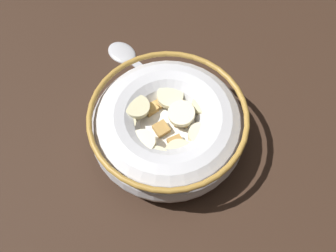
# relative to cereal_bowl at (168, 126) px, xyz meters

# --- Properties ---
(ground_plane) EXTENTS (0.95, 0.95, 0.02)m
(ground_plane) POSITION_rel_cereal_bowl_xyz_m (0.00, 0.00, -0.04)
(ground_plane) COLOR #332116
(cereal_bowl) EXTENTS (0.17, 0.17, 0.06)m
(cereal_bowl) POSITION_rel_cereal_bowl_xyz_m (0.00, 0.00, 0.00)
(cereal_bowl) COLOR silver
(cereal_bowl) RESTS_ON ground_plane
(spoon) EXTENTS (0.03, 0.14, 0.01)m
(spoon) POSITION_rel_cereal_bowl_xyz_m (0.05, 0.11, -0.03)
(spoon) COLOR #B7B7BC
(spoon) RESTS_ON ground_plane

